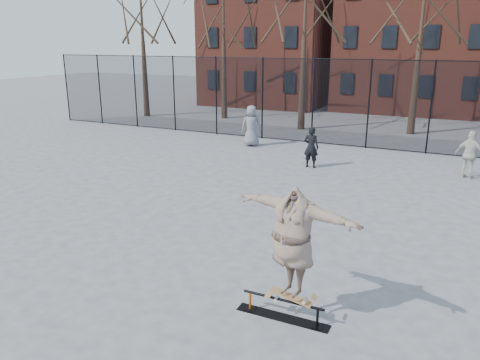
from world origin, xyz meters
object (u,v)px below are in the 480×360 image
at_px(skate_rail, 283,310).
at_px(skateboard, 291,298).
at_px(bystander_white, 470,155).
at_px(skater, 293,245).
at_px(bystander_black, 311,147).
at_px(bystander_grey, 251,126).

relative_size(skate_rail, skateboard, 2.09).
relative_size(skate_rail, bystander_white, 0.99).
distance_m(skateboard, bystander_white, 11.52).
height_order(skateboard, skater, skater).
bearing_deg(bystander_black, bystander_white, -169.45).
bearing_deg(skater, bystander_grey, 131.90).
height_order(bystander_black, bystander_white, bystander_white).
relative_size(bystander_grey, bystander_black, 1.19).
bearing_deg(skate_rail, bystander_grey, 116.61).
relative_size(skateboard, bystander_white, 0.47).
xyz_separation_m(skate_rail, bystander_grey, (-6.41, 12.79, 0.81)).
height_order(bystander_grey, bystander_black, bystander_grey).
distance_m(skater, bystander_grey, 14.38).
relative_size(skater, bystander_black, 1.49).
bearing_deg(bystander_white, skateboard, 91.54).
distance_m(bystander_black, bystander_white, 5.63).
bearing_deg(bystander_grey, skater, 88.98).
relative_size(skate_rail, bystander_black, 1.07).
xyz_separation_m(skate_rail, bystander_white, (2.83, 11.19, 0.72)).
distance_m(skate_rail, bystander_white, 11.57).
height_order(skater, bystander_white, skater).
bearing_deg(skateboard, skater, 0.00).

